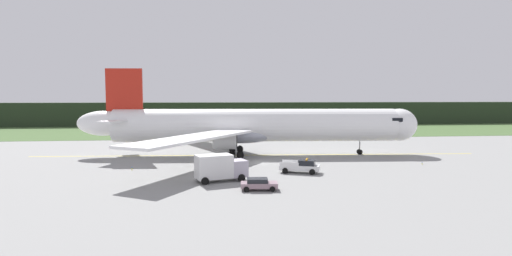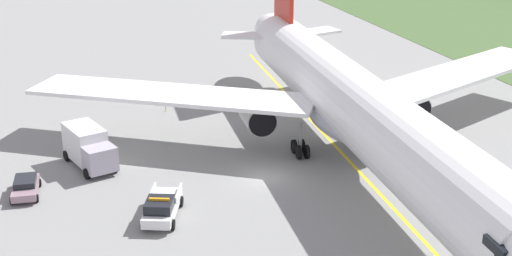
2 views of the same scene
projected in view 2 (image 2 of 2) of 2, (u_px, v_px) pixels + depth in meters
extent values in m
plane|color=gray|center=(263.00, 177.00, 55.30)|extent=(320.00, 320.00, 0.00)
cube|color=yellow|center=(355.00, 167.00, 57.27)|extent=(77.32, 5.21, 0.01)
cylinder|color=white|center=(358.00, 107.00, 55.45)|extent=(48.68, 8.72, 5.66)
ellipsoid|color=white|center=(275.00, 33.00, 78.92)|extent=(9.31, 4.81, 4.25)
ellipsoid|color=#ACAFBF|center=(346.00, 116.00, 58.20)|extent=(12.72, 6.72, 3.11)
cube|color=white|center=(457.00, 74.00, 67.08)|extent=(15.59, 25.59, 0.35)
cylinder|color=#AEAEAE|center=(409.00, 104.00, 62.35)|extent=(3.79, 2.80, 2.57)
cylinder|color=black|center=(419.00, 110.00, 60.65)|extent=(0.27, 2.37, 2.37)
cube|color=white|center=(172.00, 94.00, 61.01)|extent=(18.12, 24.71, 0.35)
cylinder|color=#AEAEAE|center=(258.00, 116.00, 59.27)|extent=(3.79, 2.80, 2.57)
cylinder|color=black|center=(263.00, 123.00, 57.57)|extent=(0.27, 2.37, 2.37)
cube|color=white|center=(312.00, 32.00, 76.70)|extent=(4.26, 6.89, 0.28)
cube|color=white|center=(252.00, 36.00, 75.21)|extent=(4.92, 6.98, 0.28)
cylinder|color=gray|center=(381.00, 129.00, 60.57)|extent=(0.28, 0.28, 2.40)
cylinder|color=black|center=(380.00, 145.00, 60.27)|extent=(1.22, 0.38, 1.20)
cylinder|color=black|center=(387.00, 144.00, 60.42)|extent=(1.22, 0.38, 1.20)
cylinder|color=black|center=(373.00, 139.00, 61.55)|extent=(1.22, 0.38, 1.20)
cylinder|color=black|center=(381.00, 139.00, 61.70)|extent=(1.22, 0.38, 1.20)
cylinder|color=gray|center=(301.00, 136.00, 58.96)|extent=(0.28, 0.28, 2.40)
cylinder|color=black|center=(307.00, 152.00, 58.81)|extent=(1.22, 0.38, 1.20)
cylinder|color=black|center=(299.00, 152.00, 58.66)|extent=(1.22, 0.38, 1.20)
cylinder|color=black|center=(302.00, 146.00, 60.09)|extent=(1.22, 0.38, 1.20)
cylinder|color=black|center=(294.00, 146.00, 59.94)|extent=(1.22, 0.38, 1.20)
cube|color=white|center=(162.00, 208.00, 48.73)|extent=(5.65, 3.72, 0.70)
cube|color=black|center=(159.00, 205.00, 47.60)|extent=(2.62, 2.47, 0.70)
cube|color=white|center=(179.00, 193.00, 49.66)|extent=(2.41, 0.98, 0.45)
cube|color=white|center=(152.00, 192.00, 49.77)|extent=(2.41, 0.98, 0.45)
cube|color=orange|center=(159.00, 199.00, 47.45)|extent=(0.68, 1.39, 0.16)
cylinder|color=black|center=(173.00, 225.00, 47.12)|extent=(0.80, 0.49, 0.76)
cylinder|color=black|center=(143.00, 224.00, 47.22)|extent=(0.80, 0.49, 0.76)
cylinder|color=black|center=(181.00, 201.00, 50.48)|extent=(0.80, 0.49, 0.76)
cylinder|color=black|center=(153.00, 200.00, 50.59)|extent=(0.80, 0.49, 0.76)
cube|color=#ADA6B7|center=(100.00, 159.00, 55.16)|extent=(2.54, 2.86, 2.00)
cube|color=silver|center=(85.00, 143.00, 57.39)|extent=(4.77, 3.57, 2.82)
cylinder|color=#99999E|center=(90.00, 162.00, 57.25)|extent=(0.76, 0.33, 1.04)
cylinder|color=#99999E|center=(83.00, 156.00, 58.56)|extent=(0.76, 0.33, 1.04)
cylinder|color=black|center=(115.00, 167.00, 56.15)|extent=(0.94, 0.52, 0.90)
cylinder|color=black|center=(87.00, 174.00, 54.87)|extent=(0.94, 0.52, 0.90)
cylinder|color=black|center=(93.00, 150.00, 59.66)|extent=(0.94, 0.52, 0.90)
cylinder|color=black|center=(66.00, 156.00, 58.38)|extent=(0.94, 0.52, 0.90)
cube|color=gray|center=(26.00, 188.00, 52.12)|extent=(4.14, 2.10, 0.55)
cube|color=black|center=(25.00, 181.00, 52.13)|extent=(2.37, 1.74, 0.45)
cylinder|color=black|center=(37.00, 198.00, 51.11)|extent=(0.61, 0.23, 0.60)
cylinder|color=black|center=(11.00, 201.00, 50.75)|extent=(0.61, 0.23, 0.60)
cylinder|color=black|center=(40.00, 183.00, 53.68)|extent=(0.61, 0.23, 0.60)
cylinder|color=black|center=(16.00, 185.00, 53.32)|extent=(0.61, 0.23, 0.60)
cylinder|color=yellow|center=(166.00, 110.00, 70.48)|extent=(0.10, 0.10, 0.36)
sphere|color=blue|center=(166.00, 108.00, 70.40)|extent=(0.12, 0.12, 0.12)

